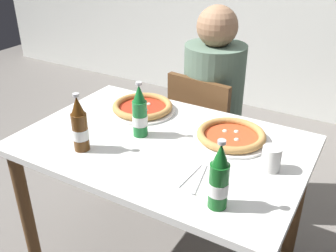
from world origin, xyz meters
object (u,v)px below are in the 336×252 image
at_px(pizza_margherita_near, 231,136).
at_px(dining_table_main, 162,164).
at_px(chair_behind_table, 206,133).
at_px(paper_cup, 271,159).
at_px(pizza_marinara_far, 143,107).
at_px(diner_seated, 212,115).
at_px(napkin_with_cutlery, 195,177).
at_px(beer_bottle_right, 80,127).
at_px(beer_bottle_center, 140,114).
at_px(beer_bottle_left, 219,180).

bearing_deg(pizza_margherita_near, dining_table_main, -148.56).
relative_size(chair_behind_table, paper_cup, 8.95).
bearing_deg(pizza_marinara_far, chair_behind_table, 66.94).
bearing_deg(chair_behind_table, diner_seated, -92.77).
xyz_separation_m(pizza_marinara_far, napkin_with_cutlery, (0.48, -0.38, -0.02)).
distance_m(chair_behind_table, paper_cup, 0.85).
distance_m(beer_bottle_right, paper_cup, 0.75).
xyz_separation_m(diner_seated, beer_bottle_right, (-0.20, -0.88, 0.27)).
xyz_separation_m(beer_bottle_center, beer_bottle_right, (-0.14, -0.22, 0.00)).
height_order(beer_bottle_center, napkin_with_cutlery, beer_bottle_center).
bearing_deg(pizza_marinara_far, beer_bottle_right, -91.93).
bearing_deg(napkin_with_cutlery, beer_bottle_center, 153.97).
bearing_deg(beer_bottle_right, pizza_marinara_far, 88.07).
xyz_separation_m(pizza_margherita_near, pizza_marinara_far, (-0.49, 0.05, -0.00)).
distance_m(pizza_margherita_near, beer_bottle_right, 0.63).
height_order(beer_bottle_left, beer_bottle_right, same).
xyz_separation_m(chair_behind_table, paper_cup, (0.52, -0.59, 0.32)).
height_order(chair_behind_table, pizza_margherita_near, chair_behind_table).
height_order(beer_bottle_left, beer_bottle_center, same).
height_order(diner_seated, beer_bottle_left, diner_seated).
xyz_separation_m(diner_seated, beer_bottle_left, (0.43, -0.93, 0.27)).
xyz_separation_m(pizza_marinara_far, paper_cup, (0.70, -0.18, 0.03)).
distance_m(dining_table_main, pizza_marinara_far, 0.34).
xyz_separation_m(diner_seated, pizza_marinara_far, (-0.18, -0.45, 0.19)).
xyz_separation_m(beer_bottle_center, paper_cup, (0.57, 0.02, -0.06)).
relative_size(napkin_with_cutlery, paper_cup, 2.00).
height_order(pizza_margherita_near, beer_bottle_left, beer_bottle_left).
distance_m(dining_table_main, paper_cup, 0.49).
xyz_separation_m(beer_bottle_left, beer_bottle_right, (-0.62, 0.05, 0.00)).
relative_size(beer_bottle_left, napkin_with_cutlery, 1.30).
height_order(dining_table_main, pizza_marinara_far, pizza_marinara_far).
height_order(pizza_margherita_near, beer_bottle_right, beer_bottle_right).
distance_m(beer_bottle_left, napkin_with_cutlery, 0.20).
relative_size(pizza_marinara_far, beer_bottle_left, 1.30).
distance_m(pizza_marinara_far, beer_bottle_left, 0.78).
xyz_separation_m(pizza_marinara_far, beer_bottle_center, (0.13, -0.21, 0.08)).
height_order(diner_seated, pizza_margherita_near, diner_seated).
bearing_deg(chair_behind_table, napkin_with_cutlery, 118.31).
distance_m(diner_seated, pizza_margherita_near, 0.62).
bearing_deg(beer_bottle_right, chair_behind_table, 77.34).
relative_size(beer_bottle_center, napkin_with_cutlery, 1.30).
distance_m(pizza_marinara_far, napkin_with_cutlery, 0.61).
bearing_deg(beer_bottle_left, pizza_margherita_near, 106.03).
relative_size(chair_behind_table, napkin_with_cutlery, 4.47).
distance_m(dining_table_main, chair_behind_table, 0.63).
bearing_deg(diner_seated, pizza_margherita_near, -58.90).
xyz_separation_m(chair_behind_table, diner_seated, (0.01, 0.05, 0.10)).
xyz_separation_m(chair_behind_table, pizza_marinara_far, (-0.17, -0.40, 0.29)).
bearing_deg(paper_cup, beer_bottle_right, -161.18).
relative_size(diner_seated, paper_cup, 12.73).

